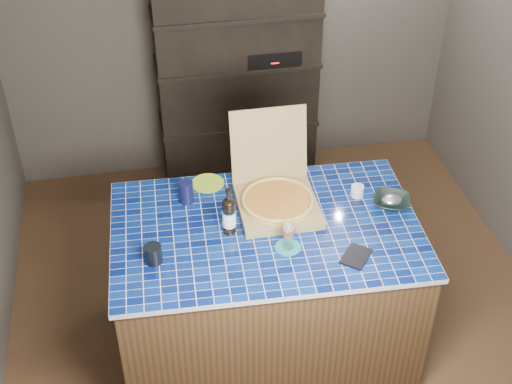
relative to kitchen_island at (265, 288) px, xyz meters
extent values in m
plane|color=brown|center=(0.14, 0.29, -0.47)|extent=(3.50, 3.50, 0.00)
plane|color=#4C4842|center=(0.14, 2.04, 0.78)|extent=(3.50, 0.00, 3.50)
cube|color=black|center=(0.14, 1.82, 0.43)|extent=(1.20, 0.40, 1.80)
cube|color=black|center=(0.39, 1.77, 0.65)|extent=(0.40, 0.32, 0.12)
cube|color=#4A2E1D|center=(0.00, 0.00, -0.02)|extent=(1.72, 1.12, 0.91)
cube|color=#041248|center=(0.00, 0.00, 0.46)|extent=(1.76, 1.16, 0.03)
cube|color=olive|center=(0.10, 0.14, 0.50)|extent=(0.45, 0.45, 0.05)
cube|color=olive|center=(0.10, 0.42, 0.74)|extent=(0.45, 0.11, 0.44)
cylinder|color=tan|center=(0.10, 0.14, 0.53)|extent=(0.42, 0.42, 0.01)
cylinder|color=#67220B|center=(0.10, 0.14, 0.54)|extent=(0.36, 0.36, 0.01)
torus|color=tan|center=(0.10, 0.14, 0.55)|extent=(0.42, 0.42, 0.02)
cylinder|color=black|center=(-0.21, 0.00, 0.57)|extent=(0.07, 0.07, 0.20)
ellipsoid|color=black|center=(-0.21, 0.00, 0.67)|extent=(0.07, 0.07, 0.04)
cylinder|color=black|center=(-0.21, 0.00, 0.72)|extent=(0.03, 0.03, 0.08)
cylinder|color=white|center=(-0.21, 0.00, 0.56)|extent=(0.07, 0.07, 0.09)
cylinder|color=#408DDC|center=(-0.21, 0.00, 0.53)|extent=(0.08, 0.08, 0.01)
cylinder|color=#408DDC|center=(-0.21, 0.00, 0.61)|extent=(0.08, 0.08, 0.01)
cylinder|color=#197A82|center=(0.08, -0.19, 0.47)|extent=(0.14, 0.14, 0.01)
cylinder|color=white|center=(0.08, -0.19, 0.48)|extent=(0.06, 0.06, 0.00)
cylinder|color=white|center=(0.08, -0.19, 0.52)|extent=(0.01, 0.01, 0.07)
ellipsoid|color=white|center=(0.08, -0.19, 0.59)|extent=(0.07, 0.07, 0.10)
cylinder|color=#C86520|center=(0.08, -0.19, 0.58)|extent=(0.06, 0.06, 0.05)
cylinder|color=white|center=(0.08, -0.19, 0.61)|extent=(0.06, 0.06, 0.02)
cylinder|color=black|center=(-0.63, -0.16, 0.52)|extent=(0.09, 0.09, 0.10)
cube|color=black|center=(0.42, -0.33, 0.48)|extent=(0.21, 0.21, 0.01)
imported|color=black|center=(0.75, 0.06, 0.50)|extent=(0.28, 0.28, 0.05)
ellipsoid|color=silver|center=(0.75, 0.06, 0.51)|extent=(0.12, 0.10, 0.06)
cylinder|color=silver|center=(0.58, 0.19, 0.50)|extent=(0.08, 0.08, 0.07)
cylinder|color=black|center=(-0.41, 0.32, 0.54)|extent=(0.09, 0.09, 0.13)
cylinder|color=#98BA27|center=(-0.26, 0.47, 0.47)|extent=(0.20, 0.20, 0.01)
camera|label=1|loc=(-0.62, -2.97, 3.03)|focal=50.00mm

